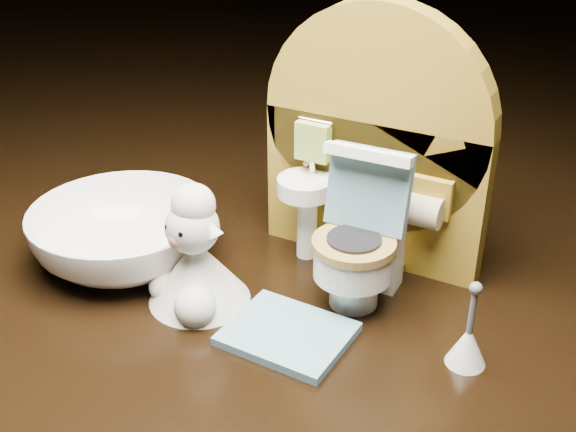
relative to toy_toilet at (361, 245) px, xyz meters
name	(u,v)px	position (x,y,z in m)	size (l,w,h in m)	color
backdrop_panel	(373,154)	(-0.01, 0.04, 0.03)	(0.13, 0.05, 0.15)	olive
toy_toilet	(361,245)	(0.00, 0.00, 0.00)	(0.05, 0.06, 0.09)	white
bath_mat	(288,334)	(-0.02, -0.05, -0.03)	(0.06, 0.05, 0.00)	#5F8FA4
toilet_brush	(468,343)	(0.07, -0.03, -0.02)	(0.02, 0.02, 0.05)	white
plush_lamb	(195,262)	(-0.07, -0.05, -0.01)	(0.06, 0.06, 0.07)	silver
ceramic_bowl	(124,235)	(-0.14, -0.03, -0.01)	(0.11, 0.11, 0.03)	white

